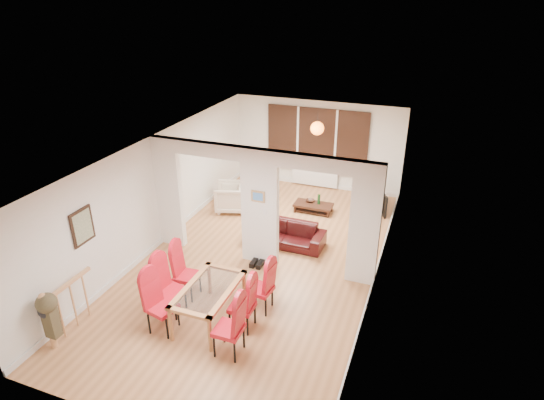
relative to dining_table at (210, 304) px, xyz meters
The scene contains 24 objects.
floor 2.20m from the dining_table, 87.01° to the left, with size 5.00×9.00×0.01m, color #B67849.
room_walls 2.37m from the dining_table, 87.01° to the left, with size 5.00×9.00×2.60m, color silver, non-canonical shape.
divider_wall 2.37m from the dining_table, 87.01° to the left, with size 5.00×0.18×2.60m, color white.
bay_window_blinds 6.71m from the dining_table, 89.02° to the left, with size 3.00×0.08×1.80m, color black.
radiator 6.57m from the dining_table, 89.01° to the left, with size 1.40×0.08×0.50m, color white.
pendant_light 5.77m from the dining_table, 85.68° to the left, with size 0.36×0.36×0.36m, color orange.
stair_newel 2.38m from the dining_table, 154.23° to the right, with size 0.40×1.20×1.10m, color tan, non-canonical shape.
wall_poster 2.68m from the dining_table, behind, with size 0.04×0.52×0.67m, color gray.
pillar_photo 2.42m from the dining_table, 86.87° to the left, with size 0.30×0.03×0.25m, color #4C8CD8.
dining_table is the anchor object (origin of this frame).
dining_chair_la 0.84m from the dining_table, 141.41° to the right, with size 0.44×0.44×1.11m, color red, non-canonical shape.
dining_chair_lb 0.79m from the dining_table, behind, with size 0.44×0.44×1.10m, color red, non-canonical shape.
dining_chair_lc 0.91m from the dining_table, 146.18° to the left, with size 0.43×0.43×1.07m, color red, non-canonical shape.
dining_chair_ra 0.93m from the dining_table, 42.23° to the right, with size 0.44×0.44×1.11m, color red, non-canonical shape.
dining_chair_rb 0.65m from the dining_table, ahead, with size 0.42×0.42×1.04m, color red, non-canonical shape.
dining_chair_rc 0.97m from the dining_table, 39.69° to the left, with size 0.41×0.41×1.04m, color red, non-canonical shape.
sofa 3.07m from the dining_table, 82.84° to the left, with size 1.84×0.72×0.54m, color black.
armchair 4.52m from the dining_table, 110.27° to the left, with size 0.83×0.80×0.75m, color beige.
person 4.66m from the dining_table, 103.13° to the left, with size 0.37×0.57×1.56m, color black.
television 5.97m from the dining_table, 69.27° to the left, with size 0.14×1.05×0.60m, color black.
coffee_table 4.94m from the dining_table, 83.64° to the left, with size 1.01×0.51×0.23m, color #331B11, non-canonical shape.
bottle 5.00m from the dining_table, 82.22° to the left, with size 0.07×0.07×0.30m, color #143F19.
bowl 5.03m from the dining_table, 85.21° to the left, with size 0.23×0.23×0.06m, color #331B11.
shoes 1.96m from the dining_table, 86.38° to the left, with size 0.26×0.28×0.11m, color black, non-canonical shape.
Camera 1 is at (3.23, -7.93, 5.48)m, focal length 30.00 mm.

